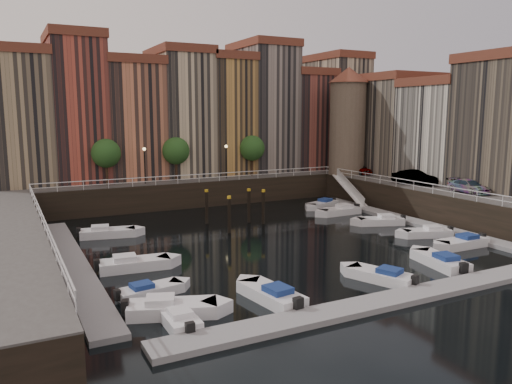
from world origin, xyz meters
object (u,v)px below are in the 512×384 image
corner_tower (348,119)px  car_c (469,187)px  gangway (349,188)px  car_b (414,178)px  boat_left_1 (149,291)px  boat_left_2 (133,264)px  boat_left_0 (170,308)px  car_a (359,170)px  mooring_pilings (237,209)px

corner_tower → car_c: corner_tower is taller
gangway → car_b: (3.43, -7.21, 1.89)m
boat_left_1 → boat_left_2: (0.35, 5.60, 0.08)m
corner_tower → car_c: size_ratio=3.03×
corner_tower → car_b: 13.35m
corner_tower → boat_left_1: bearing=-143.9°
car_b → corner_tower: bearing=75.8°
boat_left_0 → car_a: 42.78m
corner_tower → car_c: 19.71m
boat_left_2 → car_c: size_ratio=1.16×
mooring_pilings → boat_left_1: mooring_pilings is taller
boat_left_2 → car_b: 33.87m
corner_tower → car_a: 6.75m
boat_left_1 → boat_left_2: boat_left_2 is taller
gangway → car_a: car_a is taller
gangway → car_b: size_ratio=1.70×
car_b → boat_left_1: bearing=-176.6°
boat_left_2 → car_c: (33.59, -0.21, 3.26)m
car_b → boat_left_2: bearing=174.6°
gangway → car_c: car_c is taller
gangway → boat_left_0: gangway is taller
corner_tower → boat_left_1: 41.85m
boat_left_0 → boat_left_2: (0.08, 9.05, 0.00)m
gangway → car_a: 5.45m
boat_left_1 → mooring_pilings: bearing=40.5°
boat_left_0 → gangway: bearing=57.8°
boat_left_0 → car_b: car_b is taller
mooring_pilings → boat_left_2: (-12.52, -9.35, -1.25)m
car_c → car_a: bearing=91.5°
boat_left_2 → car_a: car_a is taller
gangway → car_b: bearing=-64.6°
gangway → boat_left_0: 37.53m
boat_left_1 → boat_left_2: size_ratio=0.81×
corner_tower → gangway: size_ratio=1.66×
corner_tower → boat_left_2: (-32.51, -18.36, -9.79)m
boat_left_1 → car_b: 35.73m
gangway → mooring_pilings: gangway is taller
car_a → car_c: size_ratio=0.87×
boat_left_0 → boat_left_1: boat_left_0 is taller
corner_tower → mooring_pilings: (-19.99, -9.01, -8.54)m
gangway → boat_left_1: bearing=-147.0°
mooring_pilings → car_a: (21.14, 7.69, 2.03)m
corner_tower → boat_left_1: corner_tower is taller
boat_left_2 → car_b: size_ratio=1.08×
car_b → car_c: size_ratio=1.07×
boat_left_1 → corner_tower: bearing=27.3°
corner_tower → mooring_pilings: corner_tower is taller
mooring_pilings → car_c: 23.22m
gangway → boat_left_0: (-29.69, -22.91, -1.52)m
corner_tower → boat_left_0: (-32.59, -27.41, -9.80)m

